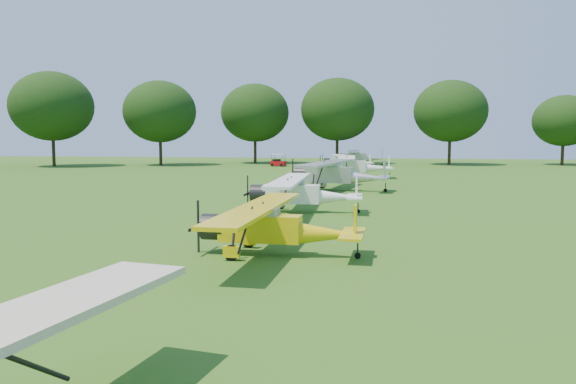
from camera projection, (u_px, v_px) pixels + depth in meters
name	position (u px, v px, depth m)	size (l,w,h in m)	color
ground	(297.00, 215.00, 28.90)	(160.00, 160.00, 0.00)	#1D4F13
tree_belt	(369.00, 56.00, 27.71)	(137.36, 130.27, 14.52)	black
aircraft_2	(273.00, 224.00, 19.08)	(5.86, 9.31, 1.84)	#DDBF09
aircraft_3	(300.00, 191.00, 30.00)	(6.27, 9.97, 1.97)	white
aircraft_4	(336.00, 172.00, 42.19)	(7.60, 12.04, 2.36)	#B7B7BB
aircraft_5	(353.00, 165.00, 55.33)	(7.21, 11.47, 2.26)	white
aircraft_6	(346.00, 161.00, 68.86)	(6.32, 10.00, 1.96)	white
aircraft_7	(358.00, 156.00, 80.78)	(7.11, 11.33, 2.23)	#B7B7BB
golf_cart	(278.00, 162.00, 77.38)	(2.24, 1.68, 1.71)	#A20B0E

